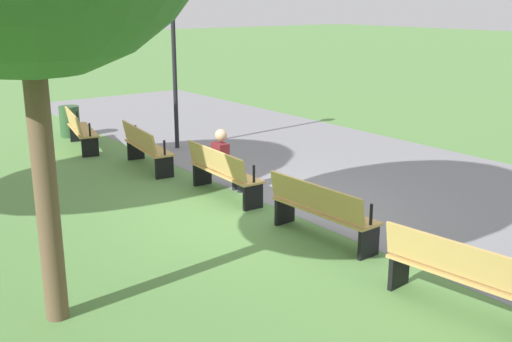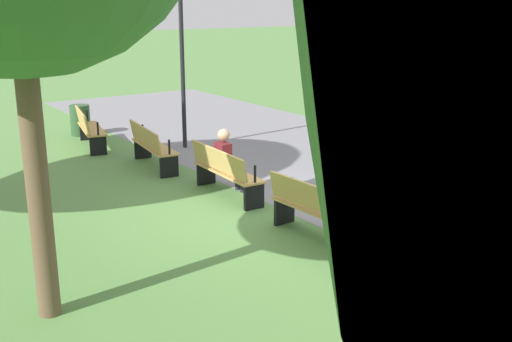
{
  "view_description": "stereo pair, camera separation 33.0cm",
  "coord_description": "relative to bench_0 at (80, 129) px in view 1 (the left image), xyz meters",
  "views": [
    {
      "loc": [
        7.4,
        -5.85,
        3.38
      ],
      "look_at": [
        -0.0,
        -0.31,
        0.8
      ],
      "focal_mm": 42.99,
      "sensor_mm": 36.0,
      "label": 1
    },
    {
      "loc": [
        7.6,
        -5.58,
        3.38
      ],
      "look_at": [
        -0.0,
        -0.31,
        0.8
      ],
      "focal_mm": 42.99,
      "sensor_mm": 36.0,
      "label": 2
    }
  ],
  "objects": [
    {
      "name": "bench_4",
      "position": [
        10.14,
        0.43,
        0.0
      ],
      "size": [
        1.87,
        0.7,
        0.89
      ],
      "rotation": [
        0.0,
        0.0,
        0.13
      ],
      "color": "tan",
      "rests_on": "ground"
    },
    {
      "name": "trash_bin",
      "position": [
        -1.49,
        0.31,
        -0.08
      ],
      "size": [
        0.5,
        0.5,
        0.79
      ],
      "primitive_type": "cylinder",
      "color": "#2D512D",
      "rests_on": "ground"
    },
    {
      "name": "bench_0",
      "position": [
        0.0,
        0.0,
        0.0
      ],
      "size": [
        1.89,
        0.84,
        0.89
      ],
      "rotation": [
        0.0,
        0.0,
        -0.21
      ],
      "color": "tan",
      "rests_on": "ground"
    },
    {
      "name": "person_seated",
      "position": [
        4.91,
        0.79,
        0.16
      ],
      "size": [
        0.33,
        0.53,
        1.2
      ],
      "rotation": [
        0.0,
        0.0,
        -0.04
      ],
      "color": "maroon",
      "rests_on": "ground"
    },
    {
      "name": "bench_2",
      "position": [
        5.05,
        0.64,
        0.0
      ],
      "size": [
        1.85,
        0.55,
        0.89
      ],
      "rotation": [
        0.0,
        0.0,
        -0.04
      ],
      "color": "tan",
      "rests_on": "ground"
    },
    {
      "name": "ground_plane",
      "position": [
        6.33,
        0.74,
        -0.48
      ],
      "size": [
        120.0,
        120.0,
        0.0
      ],
      "primitive_type": "plane",
      "color": "#5B8C47"
    },
    {
      "name": "path_paving",
      "position": [
        6.33,
        3.91,
        -0.47
      ],
      "size": [
        27.27,
        5.78,
        0.01
      ],
      "primitive_type": "cube",
      "color": "gray",
      "rests_on": "ground"
    },
    {
      "name": "bench_1",
      "position": [
        2.51,
        0.43,
        0.0
      ],
      "size": [
        1.87,
        0.7,
        0.89
      ],
      "rotation": [
        0.0,
        0.0,
        -0.13
      ],
      "color": "tan",
      "rests_on": "ground"
    },
    {
      "name": "bench_3",
      "position": [
        7.6,
        0.64,
        0.0
      ],
      "size": [
        1.85,
        0.55,
        0.89
      ],
      "rotation": [
        0.0,
        0.0,
        0.04
      ],
      "color": "tan",
      "rests_on": "ground"
    },
    {
      "name": "lamp_post",
      "position": [
        1.27,
        1.87,
        2.32
      ],
      "size": [
        0.32,
        0.32,
        4.01
      ],
      "color": "black",
      "rests_on": "ground"
    }
  ]
}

